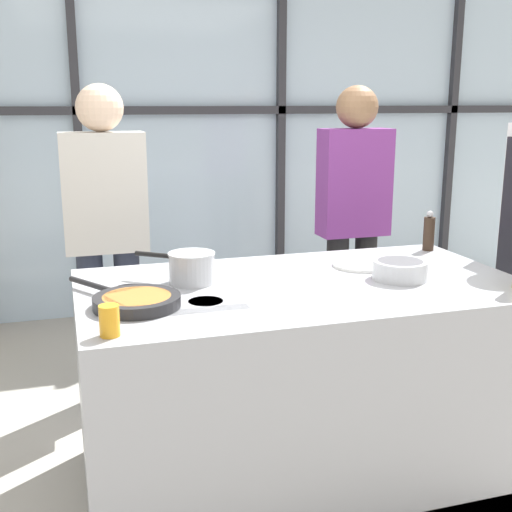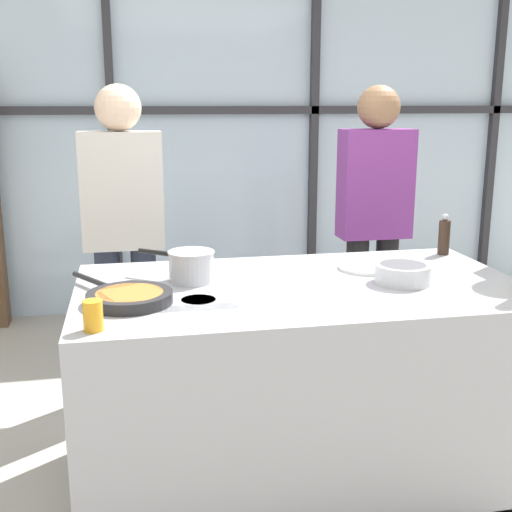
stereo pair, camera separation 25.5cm
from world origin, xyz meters
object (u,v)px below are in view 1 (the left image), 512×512
at_px(spectator_far_left, 106,227).
at_px(mixing_bowl, 400,269).
at_px(juice_glass_near, 109,321).
at_px(frying_pan, 136,301).
at_px(saucepan, 191,267).
at_px(spectator_center_left, 353,212).
at_px(pepper_grinder, 429,233).
at_px(white_plate, 361,265).

height_order(spectator_far_left, mixing_bowl, spectator_far_left).
bearing_deg(juice_glass_near, mixing_bowl, 15.30).
distance_m(frying_pan, juice_glass_near, 0.30).
bearing_deg(saucepan, spectator_center_left, 37.96).
bearing_deg(pepper_grinder, juice_glass_near, -154.54).
bearing_deg(spectator_far_left, juice_glass_near, 86.20).
distance_m(saucepan, pepper_grinder, 1.26).
xyz_separation_m(frying_pan, white_plate, (1.03, 0.29, -0.02)).
height_order(spectator_center_left, juice_glass_near, spectator_center_left).
distance_m(spectator_far_left, juice_glass_near, 1.40).
bearing_deg(mixing_bowl, saucepan, 167.10).
height_order(pepper_grinder, juice_glass_near, pepper_grinder).
height_order(frying_pan, pepper_grinder, pepper_grinder).
bearing_deg(pepper_grinder, saucepan, -168.94).
distance_m(white_plate, juice_glass_near, 1.27).
distance_m(spectator_far_left, saucepan, 0.92).
xyz_separation_m(mixing_bowl, juice_glass_near, (-1.20, -0.33, 0.01)).
relative_size(spectator_far_left, mixing_bowl, 7.44).
bearing_deg(white_plate, pepper_grinder, 23.12).
bearing_deg(frying_pan, white_plate, 15.82).
height_order(white_plate, juice_glass_near, juice_glass_near).
relative_size(white_plate, pepper_grinder, 1.30).
relative_size(spectator_center_left, frying_pan, 3.35).
relative_size(frying_pan, pepper_grinder, 2.56).
bearing_deg(spectator_center_left, pepper_grinder, 99.14).
height_order(saucepan, white_plate, saucepan).
xyz_separation_m(spectator_far_left, pepper_grinder, (1.50, -0.64, 0.01)).
bearing_deg(juice_glass_near, frying_pan, 67.86).
height_order(frying_pan, saucepan, saucepan).
distance_m(white_plate, mixing_bowl, 0.25).
bearing_deg(juice_glass_near, saucepan, 55.03).
relative_size(pepper_grinder, juice_glass_near, 1.97).
bearing_deg(spectator_center_left, spectator_far_left, 0.00).
bearing_deg(spectator_far_left, mixing_bowl, 135.83).
xyz_separation_m(white_plate, pepper_grinder, (0.46, 0.19, 0.08)).
bearing_deg(mixing_bowl, juice_glass_near, -164.70).
relative_size(spectator_center_left, pepper_grinder, 8.58).
bearing_deg(saucepan, mixing_bowl, -12.90).
bearing_deg(spectator_far_left, white_plate, 141.44).
xyz_separation_m(spectator_far_left, mixing_bowl, (1.10, -1.07, -0.04)).
bearing_deg(white_plate, spectator_far_left, 141.44).
bearing_deg(white_plate, juice_glass_near, -153.64).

